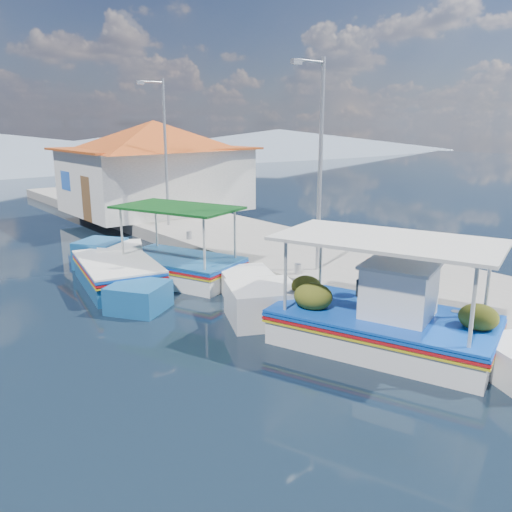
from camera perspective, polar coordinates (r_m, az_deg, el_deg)
ground at (r=11.58m, az=-2.59°, el=-9.81°), size 160.00×160.00×0.00m
quay at (r=19.45m, az=1.06°, el=0.99°), size 5.00×44.00×0.50m
bollards at (r=17.53m, az=-2.67°, el=0.84°), size 0.20×17.20×0.30m
main_caique at (r=11.71m, az=13.46°, el=-7.18°), size 4.19×7.68×2.69m
caique_green_canopy at (r=16.36m, az=-8.46°, el=-1.26°), size 3.63×6.41×2.57m
caique_blue_hull at (r=16.16m, az=-15.10°, el=-2.03°), size 2.80×6.58×1.19m
harbor_building at (r=26.70m, az=-11.00°, el=9.85°), size 10.49×10.49×4.40m
lamp_post_near at (r=15.06m, az=6.85°, el=10.87°), size 1.21×0.14×6.00m
lamp_post_far at (r=22.32m, az=-10.14°, el=11.84°), size 1.21×0.14×6.00m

